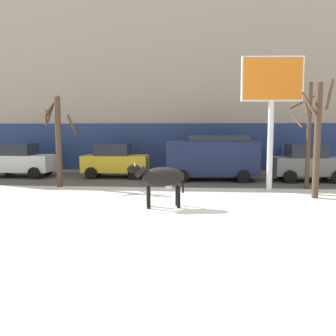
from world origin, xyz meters
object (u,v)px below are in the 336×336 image
(billboard, at_px, (272,87))
(car_yellow_hatchback, at_px, (115,161))
(cow_black, at_px, (161,178))
(car_white_hatchback, at_px, (20,160))
(bare_tree_far_back, at_px, (58,137))
(pedestrian_far_left, at_px, (284,159))
(bare_tree_right_lot, at_px, (308,133))
(pedestrian_near_billboard, at_px, (116,158))
(car_grey_hatchback, at_px, (308,163))
(pedestrian_by_cars, at_px, (307,159))
(bare_tree_left_lot, at_px, (317,135))
(car_navy_van, at_px, (212,156))

(billboard, relative_size, car_yellow_hatchback, 1.58)
(cow_black, xyz_separation_m, car_white_hatchback, (-8.51, 7.19, -0.07))
(bare_tree_far_back, bearing_deg, billboard, -3.13)
(pedestrian_far_left, relative_size, bare_tree_right_lot, 0.38)
(pedestrian_near_billboard, relative_size, pedestrian_far_left, 1.00)
(billboard, bearing_deg, car_yellow_hatchback, 152.54)
(car_white_hatchback, height_order, car_grey_hatchback, same)
(car_yellow_hatchback, bearing_deg, cow_black, -66.49)
(cow_black, bearing_deg, car_white_hatchback, 139.80)
(pedestrian_by_cars, bearing_deg, bare_tree_right_lot, -107.73)
(pedestrian_near_billboard, height_order, bare_tree_left_lot, bare_tree_left_lot)
(cow_black, distance_m, car_yellow_hatchback, 8.05)
(pedestrian_by_cars, distance_m, bare_tree_left_lot, 8.05)
(car_white_hatchback, height_order, pedestrian_far_left, car_white_hatchback)
(car_yellow_hatchback, relative_size, bare_tree_right_lot, 0.77)
(car_navy_van, distance_m, pedestrian_by_cars, 6.47)
(car_yellow_hatchback, distance_m, bare_tree_right_lot, 9.86)
(billboard, xyz_separation_m, pedestrian_near_billboard, (-7.96, 6.16, -3.43))
(bare_tree_right_lot, bearing_deg, pedestrian_near_billboard, 151.05)
(pedestrian_far_left, bearing_deg, bare_tree_left_lot, -95.94)
(bare_tree_right_lot, bearing_deg, car_yellow_hatchback, 161.44)
(car_yellow_hatchback, distance_m, pedestrian_by_cars, 11.19)
(car_white_hatchback, bearing_deg, billboard, -16.12)
(car_navy_van, bearing_deg, bare_tree_right_lot, -30.57)
(cow_black, xyz_separation_m, bare_tree_far_back, (-5.03, 4.01, 1.26))
(car_grey_hatchback, relative_size, bare_tree_right_lot, 0.77)
(bare_tree_right_lot, bearing_deg, car_white_hatchback, 168.69)
(billboard, relative_size, car_navy_van, 1.20)
(cow_black, distance_m, pedestrian_far_left, 11.61)
(bare_tree_left_lot, bearing_deg, pedestrian_far_left, 84.06)
(bare_tree_far_back, bearing_deg, car_navy_van, 20.46)
(billboard, bearing_deg, car_navy_van, 125.37)
(bare_tree_right_lot, bearing_deg, bare_tree_far_back, -178.58)
(car_grey_hatchback, bearing_deg, car_navy_van, -179.94)
(pedestrian_near_billboard, relative_size, bare_tree_left_lot, 0.40)
(car_navy_van, bearing_deg, car_yellow_hatchback, 171.94)
(car_grey_hatchback, height_order, pedestrian_far_left, car_grey_hatchback)
(cow_black, bearing_deg, car_navy_van, 72.99)
(bare_tree_far_back, bearing_deg, car_grey_hatchback, 12.55)
(cow_black, xyz_separation_m, car_yellow_hatchback, (-3.21, 7.39, -0.07))
(car_yellow_hatchback, distance_m, pedestrian_near_billboard, 2.33)
(pedestrian_far_left, bearing_deg, pedestrian_by_cars, 0.00)
(cow_black, xyz_separation_m, bare_tree_right_lot, (6.02, 4.28, 1.45))
(pedestrian_near_billboard, distance_m, pedestrian_far_left, 10.13)
(car_white_hatchback, xyz_separation_m, pedestrian_far_left, (14.94, 2.47, -0.05))
(cow_black, xyz_separation_m, car_grey_hatchback, (6.83, 6.65, -0.07))
(billboard, relative_size, car_white_hatchback, 1.58)
(car_grey_hatchback, bearing_deg, bare_tree_right_lot, -108.79)
(car_grey_hatchback, bearing_deg, pedestrian_far_left, 97.51)
(car_navy_van, relative_size, pedestrian_far_left, 2.67)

